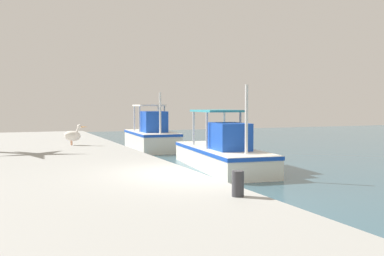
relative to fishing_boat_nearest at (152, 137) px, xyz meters
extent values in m
cube|color=silver|center=(-0.08, 0.00, -0.22)|extent=(4.97, 2.20, 0.98)
cube|color=#1947B7|center=(-0.08, 0.00, 0.19)|extent=(5.02, 2.24, 0.12)
cube|color=#1947B7|center=(0.53, -0.03, 0.81)|extent=(1.43, 1.23, 1.07)
cylinder|color=silver|center=(-1.21, -0.61, 0.94)|extent=(0.08, 0.08, 1.34)
cylinder|color=silver|center=(-1.13, 0.74, 0.94)|extent=(0.08, 0.08, 1.34)
cylinder|color=silver|center=(0.10, -0.68, 0.94)|extent=(0.08, 0.08, 1.34)
cylinder|color=silver|center=(0.18, 0.66, 0.94)|extent=(0.08, 0.08, 1.34)
cube|color=silver|center=(-0.52, 0.03, 1.65)|extent=(2.05, 1.53, 0.08)
cylinder|color=silver|center=(1.75, -0.10, 1.28)|extent=(0.10, 0.10, 2.02)
torus|color=orange|center=(0.53, 0.61, 0.81)|extent=(0.54, 0.13, 0.54)
cube|color=silver|center=(7.46, 0.38, -0.32)|extent=(6.34, 2.52, 0.79)
cube|color=#1947B7|center=(7.46, 0.38, -0.01)|extent=(6.38, 2.56, 0.12)
cube|color=#1947B7|center=(8.23, 0.30, 0.55)|extent=(1.84, 1.30, 0.95)
cylinder|color=silver|center=(6.01, -0.12, 0.73)|extent=(0.08, 0.08, 1.32)
cylinder|color=silver|center=(6.15, 1.18, 0.73)|extent=(0.08, 0.08, 1.32)
cylinder|color=silver|center=(7.67, -0.30, 0.73)|extent=(0.08, 0.08, 1.32)
cylinder|color=silver|center=(7.81, 1.00, 0.73)|extent=(0.08, 0.08, 1.32)
cube|color=teal|center=(6.91, 0.44, 1.44)|extent=(2.63, 1.63, 0.08)
cylinder|color=silver|center=(9.76, 0.14, 1.19)|extent=(0.10, 0.10, 2.24)
cylinder|color=tan|center=(4.53, -4.70, 0.20)|extent=(0.04, 0.04, 0.22)
cylinder|color=tan|center=(4.42, -4.64, 0.20)|extent=(0.04, 0.04, 0.22)
ellipsoid|color=white|center=(4.50, -4.62, 0.45)|extent=(0.57, 0.72, 0.40)
ellipsoid|color=silver|center=(4.48, -4.67, 0.51)|extent=(0.57, 0.65, 0.28)
cylinder|color=white|center=(4.58, -4.45, 0.67)|extent=(0.16, 0.21, 0.27)
sphere|color=white|center=(4.62, -4.38, 0.83)|extent=(0.21, 0.21, 0.16)
cone|color=#F2B272|center=(4.70, -4.20, 0.81)|extent=(0.19, 0.30, 0.07)
cylinder|color=#333338|center=(15.40, -3.26, 0.31)|extent=(0.21, 0.21, 0.44)
camera|label=1|loc=(21.82, -6.79, 1.64)|focal=40.34mm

